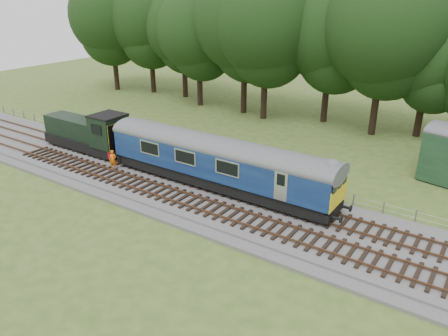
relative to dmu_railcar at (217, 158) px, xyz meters
The scene contains 9 objects.
ground 3.10m from the dmu_railcar, 123.18° to the right, with size 120.00×120.00×0.00m, color #3B5A21.
ballast 2.95m from the dmu_railcar, 123.18° to the right, with size 70.00×7.00×0.35m, color #4C4C4F.
track_north 2.37m from the dmu_railcar, behind, with size 67.20×2.40×0.21m.
track_south 3.83m from the dmu_railcar, 106.97° to the right, with size 67.20×2.40×0.21m.
fence 4.15m from the dmu_railcar, 106.45° to the left, with size 64.00×0.12×1.00m, color #6B6054, non-canonical shape.
tree_line 20.78m from the dmu_railcar, 92.54° to the left, with size 70.00×8.00×18.00m, color black, non-canonical shape.
dmu_railcar is the anchor object (origin of this frame).
shunter_loco 13.94m from the dmu_railcar, behind, with size 8.92×2.60×3.38m.
worker 9.20m from the dmu_railcar, 167.98° to the right, with size 0.59×0.38×1.61m, color orange.
Camera 1 is at (17.58, -22.33, 13.90)m, focal length 35.00 mm.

